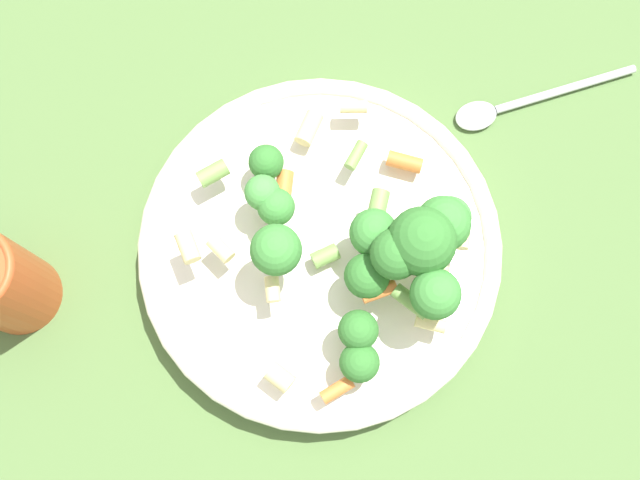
# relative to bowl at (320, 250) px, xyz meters

# --- Properties ---
(ground_plane) EXTENTS (3.00, 3.00, 0.00)m
(ground_plane) POSITION_rel_bowl_xyz_m (0.00, 0.00, -0.02)
(ground_plane) COLOR #4C6B38
(bowl) EXTENTS (0.28, 0.28, 0.04)m
(bowl) POSITION_rel_bowl_xyz_m (0.00, 0.00, 0.00)
(bowl) COLOR silver
(bowl) RESTS_ON ground_plane
(pasta_salad) EXTENTS (0.22, 0.23, 0.09)m
(pasta_salad) POSITION_rel_bowl_xyz_m (0.04, 0.00, 0.06)
(pasta_salad) COLOR #8CB766
(pasta_salad) RESTS_ON bowl
(spoon) EXTENTS (0.14, 0.12, 0.01)m
(spoon) POSITION_rel_bowl_xyz_m (0.10, 0.18, -0.02)
(spoon) COLOR silver
(spoon) RESTS_ON ground_plane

